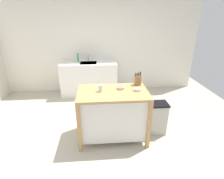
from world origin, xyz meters
name	(u,v)px	position (x,y,z in m)	size (l,w,h in m)	color
ground_plane	(105,134)	(0.00, 0.00, 0.00)	(6.52, 6.52, 0.00)	#BCB29E
wall_back	(101,46)	(0.00, 2.30, 1.30)	(5.52, 0.10, 2.60)	silver
kitchen_island	(113,112)	(0.15, -0.06, 0.51)	(1.20, 0.74, 0.92)	tan
knife_block	(138,80)	(0.63, 0.22, 1.01)	(0.11, 0.09, 0.25)	olive
bowl_ceramic_small	(137,89)	(0.56, -0.05, 0.94)	(0.12, 0.12, 0.04)	beige
bowl_stoneware_deep	(121,88)	(0.29, 0.04, 0.95)	(0.13, 0.13, 0.04)	beige
drinking_cup	(100,88)	(-0.06, -0.04, 0.98)	(0.07, 0.07, 0.12)	silver
trash_bin	(157,118)	(0.99, 0.01, 0.32)	(0.36, 0.28, 0.63)	#B7B2A8
sink_counter	(89,78)	(-0.35, 1.95, 0.46)	(1.53, 0.60, 0.92)	white
sink_faucet	(88,57)	(-0.35, 2.09, 1.03)	(0.02, 0.02, 0.22)	#B7BCC1
bottle_spray_cleaner	(78,58)	(-0.64, 2.04, 1.03)	(0.05, 0.05, 0.24)	green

